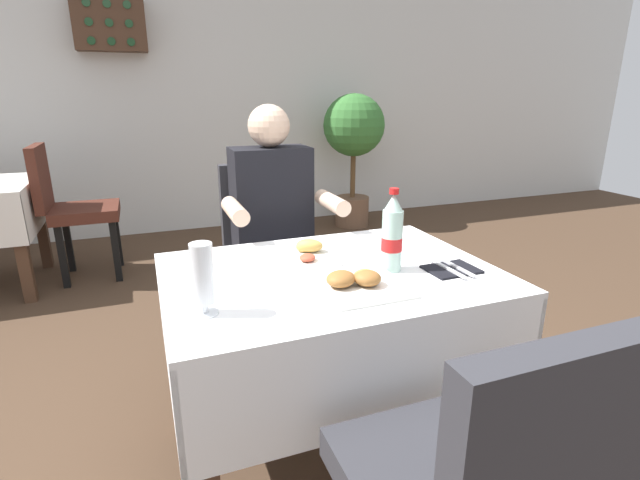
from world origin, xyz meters
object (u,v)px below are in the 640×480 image
chair_far_diner_seat (271,251)px  seated_diner_far (275,226)px  beer_glass_left (203,279)px  potted_plant_corner (354,138)px  cola_bottle_primary (392,235)px  plate_near_camera (359,282)px  napkin_cutlery_set (451,269)px  background_chair_right (70,204)px  plate_far_diner (302,254)px  wall_bottle_rack (110,24)px  main_dining_table (330,318)px

chair_far_diner_seat → seated_diner_far: bearing=-92.1°
beer_glass_left → potted_plant_corner: 3.57m
cola_bottle_primary → plate_near_camera: bearing=-148.2°
plate_near_camera → napkin_cutlery_set: (0.36, 0.03, -0.02)m
background_chair_right → beer_glass_left: bearing=-75.9°
plate_far_diner → potted_plant_corner: (1.45, 2.72, 0.13)m
cola_bottle_primary → background_chair_right: bearing=118.1°
napkin_cutlery_set → wall_bottle_rack: (-1.06, 3.36, 1.10)m
chair_far_diner_seat → beer_glass_left: 1.10m
seated_diner_far → main_dining_table: bearing=-89.7°
plate_near_camera → wall_bottle_rack: size_ratio=0.46×
chair_far_diner_seat → seated_diner_far: (-0.00, -0.11, 0.16)m
wall_bottle_rack → beer_glass_left: bearing=-85.9°
chair_far_diner_seat → potted_plant_corner: size_ratio=0.75×
cola_bottle_primary → napkin_cutlery_set: (0.19, -0.08, -0.12)m
seated_diner_far → napkin_cutlery_set: size_ratio=6.59×
main_dining_table → cola_bottle_primary: 0.36m
napkin_cutlery_set → potted_plant_corner: (1.02, 3.02, 0.14)m
cola_bottle_primary → wall_bottle_rack: size_ratio=0.50×
chair_far_diner_seat → beer_glass_left: bearing=-114.4°
cola_bottle_primary → background_chair_right: (-1.25, 2.35, -0.30)m
plate_far_diner → cola_bottle_primary: cola_bottle_primary is taller
seated_diner_far → wall_bottle_rack: (-0.68, 2.54, 1.13)m
main_dining_table → wall_bottle_rack: (-0.68, 3.22, 1.29)m
main_dining_table → seated_diner_far: size_ratio=0.87×
chair_far_diner_seat → plate_far_diner: chair_far_diner_seat is taller
chair_far_diner_seat → background_chair_right: 1.83m
plate_near_camera → plate_far_diner: bearing=102.9°
potted_plant_corner → chair_far_diner_seat: bearing=-123.9°
seated_diner_far → beer_glass_left: 0.97m
seated_diner_far → wall_bottle_rack: 2.86m
plate_near_camera → beer_glass_left: (-0.46, -0.01, 0.08)m
cola_bottle_primary → potted_plant_corner: size_ratio=0.22×
plate_near_camera → napkin_cutlery_set: plate_near_camera is taller
beer_glass_left → wall_bottle_rack: size_ratio=0.36×
plate_far_diner → cola_bottle_primary: (0.24, -0.22, 0.11)m
cola_bottle_primary → background_chair_right: 2.68m
wall_bottle_rack → plate_far_diner: bearing=-78.3°
seated_diner_far → potted_plant_corner: bearing=57.4°
plate_near_camera → cola_bottle_primary: 0.22m
main_dining_table → background_chair_right: bearing=114.8°
main_dining_table → beer_glass_left: beer_glass_left is taller
potted_plant_corner → background_chair_right: bearing=-166.4°
potted_plant_corner → napkin_cutlery_set: bearing=-108.7°
seated_diner_far → plate_far_diner: bearing=-94.9°
seated_diner_far → cola_bottle_primary: (0.20, -0.74, 0.15)m
plate_near_camera → seated_diner_far: bearing=92.0°
plate_near_camera → wall_bottle_rack: (-0.71, 3.38, 1.09)m
main_dining_table → cola_bottle_primary: bearing=-17.7°
plate_far_diner → main_dining_table: bearing=-72.9°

